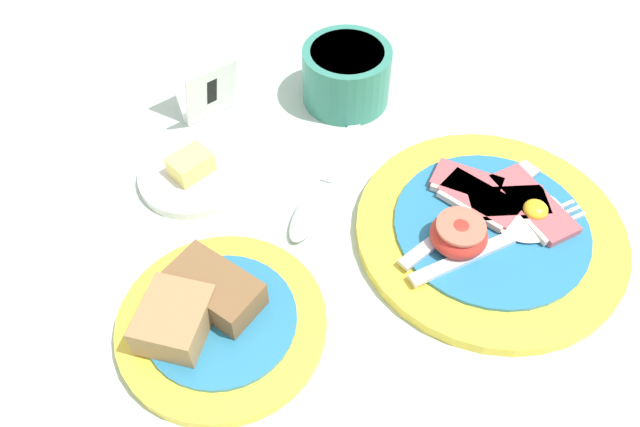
{
  "coord_description": "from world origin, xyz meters",
  "views": [
    {
      "loc": [
        -0.22,
        -0.23,
        0.47
      ],
      "look_at": [
        -0.02,
        0.08,
        0.02
      ],
      "focal_mm": 35.0,
      "sensor_mm": 36.0,
      "label": 1
    }
  ],
  "objects_px": {
    "breakfast_plate": "(490,227)",
    "teaspoon_near_cup": "(318,195)",
    "bread_plate": "(214,317)",
    "sugar_cup": "(346,74)",
    "number_card": "(205,87)",
    "butter_dish": "(193,173)"
  },
  "relations": [
    {
      "from": "bread_plate",
      "to": "breakfast_plate",
      "type": "bearing_deg",
      "value": -11.55
    },
    {
      "from": "breakfast_plate",
      "to": "teaspoon_near_cup",
      "type": "bearing_deg",
      "value": 131.59
    },
    {
      "from": "bread_plate",
      "to": "butter_dish",
      "type": "xyz_separation_m",
      "value": [
        0.06,
        0.16,
        -0.01
      ]
    },
    {
      "from": "breakfast_plate",
      "to": "teaspoon_near_cup",
      "type": "relative_size",
      "value": 1.51
    },
    {
      "from": "breakfast_plate",
      "to": "teaspoon_near_cup",
      "type": "distance_m",
      "value": 0.17
    },
    {
      "from": "sugar_cup",
      "to": "bread_plate",
      "type": "bearing_deg",
      "value": -144.92
    },
    {
      "from": "teaspoon_near_cup",
      "to": "breakfast_plate",
      "type": "bearing_deg",
      "value": 95.53
    },
    {
      "from": "bread_plate",
      "to": "number_card",
      "type": "xyz_separation_m",
      "value": [
        0.12,
        0.24,
        0.02
      ]
    },
    {
      "from": "number_card",
      "to": "teaspoon_near_cup",
      "type": "height_order",
      "value": "number_card"
    },
    {
      "from": "number_card",
      "to": "teaspoon_near_cup",
      "type": "distance_m",
      "value": 0.18
    },
    {
      "from": "teaspoon_near_cup",
      "to": "butter_dish",
      "type": "bearing_deg",
      "value": -81.23
    },
    {
      "from": "bread_plate",
      "to": "sugar_cup",
      "type": "xyz_separation_m",
      "value": [
        0.26,
        0.18,
        0.02
      ]
    },
    {
      "from": "bread_plate",
      "to": "number_card",
      "type": "height_order",
      "value": "number_card"
    },
    {
      "from": "sugar_cup",
      "to": "number_card",
      "type": "distance_m",
      "value": 0.15
    },
    {
      "from": "breakfast_plate",
      "to": "butter_dish",
      "type": "relative_size",
      "value": 2.29
    },
    {
      "from": "bread_plate",
      "to": "number_card",
      "type": "bearing_deg",
      "value": 64.31
    },
    {
      "from": "bread_plate",
      "to": "teaspoon_near_cup",
      "type": "height_order",
      "value": "bread_plate"
    },
    {
      "from": "butter_dish",
      "to": "breakfast_plate",
      "type": "bearing_deg",
      "value": -46.99
    },
    {
      "from": "bread_plate",
      "to": "butter_dish",
      "type": "relative_size",
      "value": 1.6
    },
    {
      "from": "breakfast_plate",
      "to": "bread_plate",
      "type": "bearing_deg",
      "value": 168.45
    },
    {
      "from": "bread_plate",
      "to": "teaspoon_near_cup",
      "type": "distance_m",
      "value": 0.17
    },
    {
      "from": "breakfast_plate",
      "to": "bread_plate",
      "type": "height_order",
      "value": "bread_plate"
    }
  ]
}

